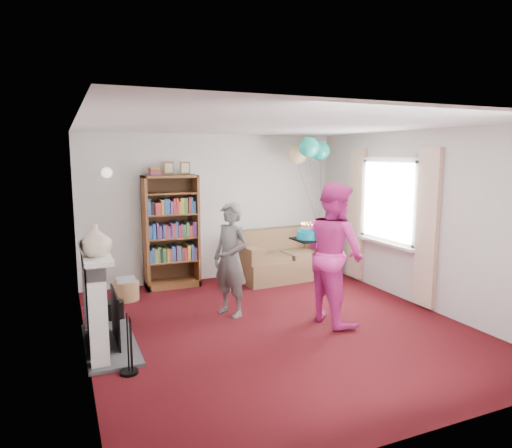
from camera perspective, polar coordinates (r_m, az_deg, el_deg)
name	(u,v)px	position (r m, az deg, el deg)	size (l,w,h in m)	color
ground	(276,326)	(5.94, 2.52, -12.57)	(5.00, 5.00, 0.00)	#380808
wall_back	(213,207)	(7.93, -5.35, 2.08)	(4.50, 0.02, 2.50)	silver
wall_left	(81,243)	(5.07, -21.08, -2.17)	(0.02, 5.00, 2.50)	silver
wall_right	(419,219)	(6.90, 19.74, 0.63)	(0.02, 5.00, 2.50)	silver
ceiling	(277,125)	(5.55, 2.69, 12.30)	(4.50, 5.00, 0.01)	white
fireplace	(100,303)	(5.44, -18.91, -9.37)	(0.55, 1.80, 1.12)	#3F3F42
window_bay	(388,217)	(7.31, 16.22, 0.86)	(0.14, 2.02, 2.20)	white
wall_sconce	(107,173)	(7.38, -18.16, 6.13)	(0.16, 0.23, 0.16)	gold
bookcase	(171,232)	(7.57, -10.62, -1.01)	(0.87, 0.42, 2.04)	#472B14
sofa	(282,259)	(8.09, 3.23, -4.43)	(1.60, 0.85, 0.85)	brown
wicker_basket	(126,290)	(7.14, -15.92, -7.92)	(0.38, 0.38, 0.34)	#996F47
person_striped	(231,259)	(6.12, -3.17, -4.44)	(0.56, 0.37, 1.53)	black
person_magenta	(334,253)	(5.93, 9.71, -3.58)	(0.88, 0.69, 1.81)	#D32A89
birthday_cake	(309,235)	(5.88, 6.68, -1.37)	(0.39, 0.39, 0.22)	black
balloons	(309,151)	(7.93, 6.63, 9.09)	(0.67, 0.72, 1.80)	#3F3F3F
mantel_vase	(96,240)	(4.92, -19.40, -1.92)	(0.32, 0.32, 0.33)	beige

